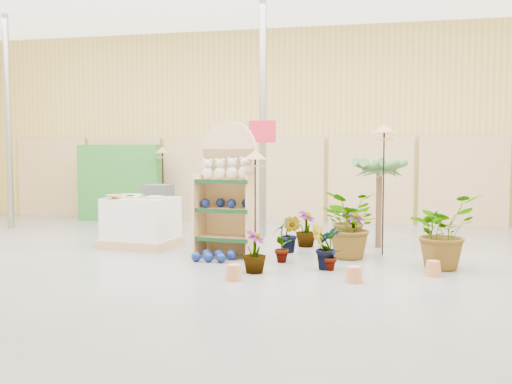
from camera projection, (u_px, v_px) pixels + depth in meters
room at (228, 112)px, 8.35m from camera, size 15.20×12.10×4.70m
display_shelf at (228, 194)px, 8.97m from camera, size 0.94×0.65×2.12m
teddy_bears at (228, 170)px, 8.84m from camera, size 0.78×0.21×0.34m
gazing_balls_shelf at (226, 203)px, 8.86m from camera, size 0.78×0.27×0.15m
gazing_balls_floor at (214, 256)px, 8.52m from camera, size 0.63×0.39×0.15m
pallet_stack at (141, 222)px, 9.78m from camera, size 1.30×1.13×0.89m
charcoal_planters at (158, 210)px, 11.06m from camera, size 0.50×0.50×1.00m
trellis_stock at (119, 183)px, 13.42m from camera, size 2.00×0.30×1.80m
offer_sign at (262, 155)px, 10.39m from camera, size 0.50×0.08×2.20m
bird_table_front at (255, 158)px, 8.54m from camera, size 0.34×0.34×1.66m
bird_table_right at (384, 133)px, 8.92m from camera, size 0.34×0.34×2.07m
bird_table_back at (162, 152)px, 12.82m from camera, size 0.34×0.34×1.75m
palm at (379, 166)px, 9.64m from camera, size 0.70×0.70×1.64m
potted_plant_0 at (282, 240)px, 8.41m from camera, size 0.25×0.36×0.67m
potted_plant_1 at (323, 247)px, 7.87m from camera, size 0.44×0.42×0.63m
potted_plant_2 at (351, 225)px, 8.65m from camera, size 1.09×1.16×1.03m
potted_plant_3 at (353, 232)px, 8.96m from camera, size 0.57×0.57×0.73m
potted_plant_4 at (432, 231)px, 9.29m from camera, size 0.44×0.42×0.69m
potted_plant_5 at (290, 234)px, 9.21m from camera, size 0.40×0.36×0.61m
potted_plant_6 at (349, 219)px, 9.92m from camera, size 1.05×1.08×0.91m
potted_plant_7 at (255, 252)px, 7.66m from camera, size 0.37×0.37×0.58m
potted_plant_8 at (330, 248)px, 7.83m from camera, size 0.39×0.39×0.62m
potted_plant_10 at (442, 231)px, 7.94m from camera, size 1.24×1.25×1.05m
potted_plant_11 at (306, 229)px, 9.79m from camera, size 0.46×0.46×0.62m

